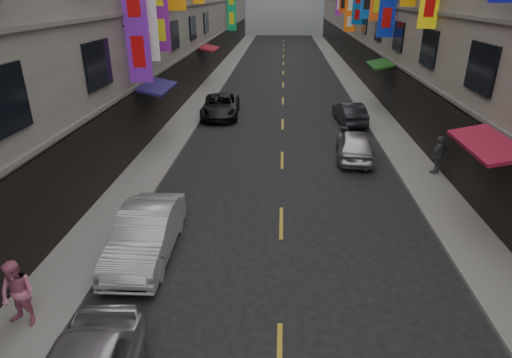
# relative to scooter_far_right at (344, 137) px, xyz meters

# --- Properties ---
(sidewalk_left) EXTENTS (2.00, 90.00, 0.12)m
(sidewalk_left) POSITION_rel_scooter_far_right_xyz_m (-9.13, 15.69, -0.38)
(sidewalk_left) COLOR slate
(sidewalk_left) RESTS_ON ground
(sidewalk_right) EXTENTS (2.00, 90.00, 0.12)m
(sidewalk_right) POSITION_rel_scooter_far_right_xyz_m (2.87, 15.69, -0.38)
(sidewalk_right) COLOR slate
(sidewalk_right) RESTS_ON ground
(street_awnings) EXTENTS (13.99, 35.20, 0.41)m
(street_awnings) POSITION_rel_scooter_far_right_xyz_m (-4.39, -0.31, 2.56)
(street_awnings) COLOR #15502C
(street_awnings) RESTS_ON ground
(lane_markings) EXTENTS (0.12, 80.20, 0.01)m
(lane_markings) POSITION_rel_scooter_far_right_xyz_m (-3.13, 12.69, -0.44)
(lane_markings) COLOR gold
(lane_markings) RESTS_ON ground
(scooter_far_right) EXTENTS (0.61, 1.79, 1.14)m
(scooter_far_right) POSITION_rel_scooter_far_right_xyz_m (0.00, 0.00, 0.00)
(scooter_far_right) COLOR black
(scooter_far_right) RESTS_ON ground
(car_left_mid) EXTENTS (1.64, 4.45, 1.45)m
(car_left_mid) POSITION_rel_scooter_far_right_xyz_m (-7.13, -10.52, 0.28)
(car_left_mid) COLOR silver
(car_left_mid) RESTS_ON ground
(car_left_far) EXTENTS (2.52, 4.99, 1.35)m
(car_left_far) POSITION_rel_scooter_far_right_xyz_m (-7.07, 5.20, 0.23)
(car_left_far) COLOR black
(car_left_far) RESTS_ON ground
(car_right_mid) EXTENTS (2.02, 4.22, 1.39)m
(car_right_mid) POSITION_rel_scooter_far_right_xyz_m (0.28, -1.86, 0.25)
(car_right_mid) COLOR silver
(car_right_mid) RESTS_ON ground
(car_right_far) EXTENTS (1.73, 3.97, 1.27)m
(car_right_far) POSITION_rel_scooter_far_right_xyz_m (0.87, 4.14, 0.19)
(car_right_far) COLOR #282830
(car_right_far) RESTS_ON ground
(pedestrian_lfar) EXTENTS (0.92, 0.72, 1.68)m
(pedestrian_lfar) POSITION_rel_scooter_far_right_xyz_m (-9.11, -13.69, 0.52)
(pedestrian_lfar) COLOR #D67190
(pedestrian_lfar) RESTS_ON sidewalk_left
(pedestrian_rfar) EXTENTS (1.10, 1.07, 1.67)m
(pedestrian_rfar) POSITION_rel_scooter_far_right_xyz_m (3.47, -3.79, 0.51)
(pedestrian_rfar) COLOR #59595B
(pedestrian_rfar) RESTS_ON sidewalk_right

